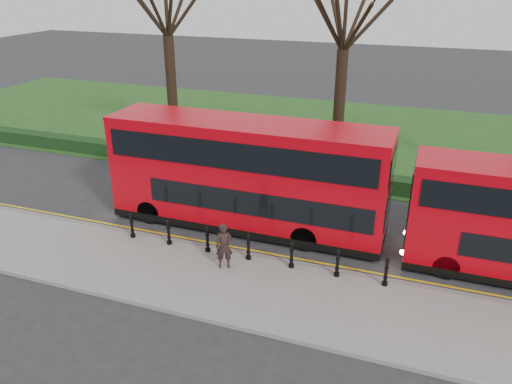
% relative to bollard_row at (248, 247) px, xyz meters
% --- Properties ---
extents(ground, '(120.00, 120.00, 0.00)m').
position_rel_bollard_row_xyz_m(ground, '(-1.08, 1.35, -0.65)').
color(ground, '#28282B').
rests_on(ground, ground).
extents(pavement, '(60.00, 4.00, 0.15)m').
position_rel_bollard_row_xyz_m(pavement, '(-1.08, -1.65, -0.58)').
color(pavement, gray).
rests_on(pavement, ground).
extents(kerb, '(60.00, 0.25, 0.16)m').
position_rel_bollard_row_xyz_m(kerb, '(-1.08, 0.35, -0.58)').
color(kerb, slate).
rests_on(kerb, ground).
extents(grass_verge, '(60.00, 18.00, 0.06)m').
position_rel_bollard_row_xyz_m(grass_verge, '(-1.08, 16.35, -0.62)').
color(grass_verge, '#204E1A').
rests_on(grass_verge, ground).
extents(hedge, '(60.00, 0.90, 0.80)m').
position_rel_bollard_row_xyz_m(hedge, '(-1.08, 8.15, -0.25)').
color(hedge, black).
rests_on(hedge, ground).
extents(yellow_line_outer, '(60.00, 0.10, 0.01)m').
position_rel_bollard_row_xyz_m(yellow_line_outer, '(-1.08, 0.65, -0.64)').
color(yellow_line_outer, yellow).
rests_on(yellow_line_outer, ground).
extents(yellow_line_inner, '(60.00, 0.10, 0.01)m').
position_rel_bollard_row_xyz_m(yellow_line_inner, '(-1.08, 0.85, -0.64)').
color(yellow_line_inner, yellow).
rests_on(yellow_line_inner, ground).
extents(tree_mid, '(7.16, 7.16, 11.18)m').
position_rel_bollard_row_xyz_m(tree_mid, '(0.92, 11.35, 7.48)').
color(tree_mid, black).
rests_on(tree_mid, ground).
extents(bollard_row, '(9.92, 0.15, 1.00)m').
position_rel_bollard_row_xyz_m(bollard_row, '(0.00, 0.00, 0.00)').
color(bollard_row, black).
rests_on(bollard_row, pavement).
extents(bus_lead, '(11.25, 2.58, 4.48)m').
position_rel_bollard_row_xyz_m(bus_lead, '(-1.08, 2.68, 1.61)').
color(bus_lead, '#BF030F').
rests_on(bus_lead, ground).
extents(pedestrian, '(0.72, 0.61, 1.68)m').
position_rel_bollard_row_xyz_m(pedestrian, '(-0.61, -0.78, 0.34)').
color(pedestrian, black).
rests_on(pedestrian, pavement).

